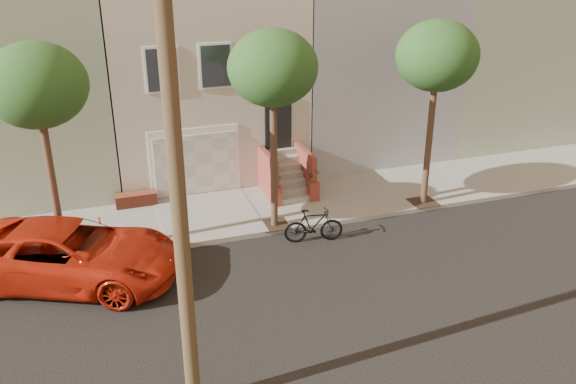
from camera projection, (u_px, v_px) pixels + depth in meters
name	position (u px, v px, depth m)	size (l,w,h in m)	color
ground	(283.00, 298.00, 16.51)	(90.00, 90.00, 0.00)	black
sidewalk	(234.00, 213.00, 21.11)	(40.00, 3.70, 0.15)	gray
house_row	(195.00, 73.00, 24.73)	(33.10, 11.70, 7.00)	#B9B09D
tree_left	(36.00, 87.00, 16.15)	(2.70, 2.57, 6.30)	#2D2116
tree_mid	(273.00, 69.00, 18.06)	(2.70, 2.57, 6.30)	#2D2116
tree_right	(437.00, 57.00, 19.68)	(2.70, 2.57, 6.30)	#2D2116
pickup_truck	(70.00, 254.00, 16.96)	(2.82, 6.11, 1.70)	red
motorcycle	(314.00, 225.00, 19.18)	(0.53, 1.86, 1.12)	black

